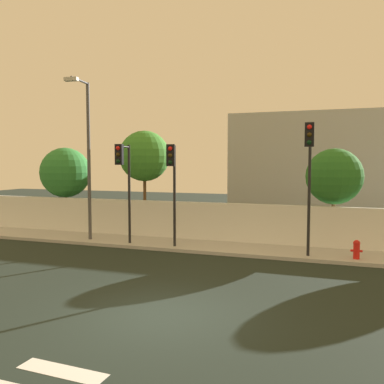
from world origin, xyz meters
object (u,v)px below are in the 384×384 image
object	(u,v)px
traffic_light_left	(309,162)
traffic_light_center	(172,173)
street_lamp_curbside	(87,149)
roadside_tree_midright	(334,177)
fire_hydrant	(357,249)
traffic_light_right	(124,172)
roadside_tree_midleft	(144,156)
roadside_tree_leftmost	(65,173)

from	to	relation	value
traffic_light_left	traffic_light_center	size ratio (longest dim) A/B	1.16
street_lamp_curbside	roadside_tree_midright	distance (m)	11.52
fire_hydrant	traffic_light_left	bearing A→B (deg)	-164.22
traffic_light_right	roadside_tree_midleft	bearing A→B (deg)	100.23
traffic_light_left	roadside_tree_leftmost	size ratio (longest dim) A/B	1.11
traffic_light_left	roadside_tree_midright	bearing A→B (deg)	74.96
street_lamp_curbside	fire_hydrant	xyz separation A→B (m)	(12.00, 0.06, -3.96)
roadside_tree_leftmost	roadside_tree_midright	distance (m)	14.40
traffic_light_right	roadside_tree_midright	distance (m)	9.45
roadside_tree_midleft	traffic_light_center	bearing A→B (deg)	-48.92
fire_hydrant	roadside_tree_leftmost	size ratio (longest dim) A/B	0.16
street_lamp_curbside	roadside_tree_midright	size ratio (longest dim) A/B	1.66
street_lamp_curbside	roadside_tree_midleft	distance (m)	3.28
traffic_light_right	roadside_tree_leftmost	world-z (taller)	roadside_tree_leftmost
traffic_light_left	roadside_tree_midright	distance (m)	3.44
roadside_tree_midright	fire_hydrant	bearing A→B (deg)	-71.72
traffic_light_left	traffic_light_right	world-z (taller)	traffic_light_left
traffic_light_center	fire_hydrant	xyz separation A→B (m)	(7.39, 0.64, -2.87)
street_lamp_curbside	roadside_tree_leftmost	xyz separation A→B (m)	(-3.31, 2.82, -1.22)
roadside_tree_midleft	roadside_tree_midright	size ratio (longest dim) A/B	1.23
traffic_light_center	fire_hydrant	distance (m)	7.95
traffic_light_left	traffic_light_right	size ratio (longest dim) A/B	1.15
traffic_light_center	roadside_tree_leftmost	size ratio (longest dim) A/B	0.95
traffic_light_center	street_lamp_curbside	distance (m)	4.77
traffic_light_left	roadside_tree_midleft	distance (m)	9.17
traffic_light_left	street_lamp_curbside	size ratio (longest dim) A/B	0.69
traffic_light_left	roadside_tree_midright	size ratio (longest dim) A/B	1.15
fire_hydrant	roadside_tree_midleft	size ratio (longest dim) A/B	0.13
traffic_light_center	roadside_tree_midleft	xyz separation A→B (m)	(-2.96, 3.40, 0.77)
fire_hydrant	roadside_tree_leftmost	bearing A→B (deg)	169.79
street_lamp_curbside	roadside_tree_midright	bearing A→B (deg)	14.26
traffic_light_right	roadside_tree_midright	size ratio (longest dim) A/B	1.00
traffic_light_right	roadside_tree_midleft	distance (m)	3.47
fire_hydrant	roadside_tree_leftmost	distance (m)	15.79
roadside_tree_leftmost	street_lamp_curbside	bearing A→B (deg)	-40.46
fire_hydrant	roadside_tree_midleft	xyz separation A→B (m)	(-10.35, 2.76, 3.64)
traffic_light_center	street_lamp_curbside	bearing A→B (deg)	172.84
traffic_light_left	fire_hydrant	size ratio (longest dim) A/B	7.04
roadside_tree_midright	traffic_light_left	bearing A→B (deg)	-105.04
roadside_tree_leftmost	fire_hydrant	bearing A→B (deg)	-10.21
traffic_light_right	roadside_tree_leftmost	bearing A→B (deg)	148.99
traffic_light_right	traffic_light_center	bearing A→B (deg)	-1.44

